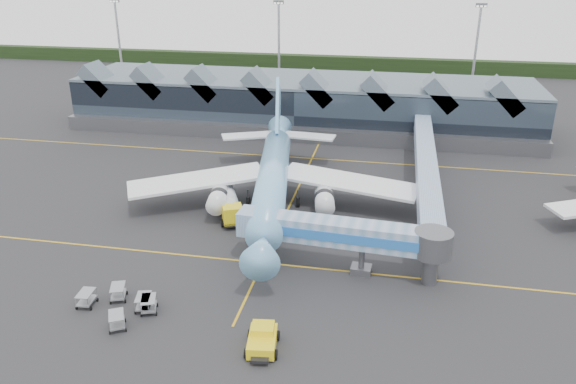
% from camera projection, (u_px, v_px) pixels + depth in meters
% --- Properties ---
extents(ground, '(260.00, 260.00, 0.00)m').
position_uv_depth(ground, '(278.00, 231.00, 70.30)').
color(ground, '#242426').
rests_on(ground, ground).
extents(taxi_stripes, '(120.00, 60.00, 0.01)m').
position_uv_depth(taxi_stripes, '(292.00, 200.00, 79.34)').
color(taxi_stripes, gold).
rests_on(taxi_stripes, ground).
extents(tree_line_far, '(260.00, 4.00, 4.00)m').
position_uv_depth(tree_line_far, '(354.00, 63.00, 168.99)').
color(tree_line_far, black).
rests_on(tree_line_far, ground).
extents(terminal, '(90.00, 22.25, 12.52)m').
position_uv_depth(terminal, '(302.00, 102.00, 112.12)').
color(terminal, black).
rests_on(terminal, ground).
extents(light_masts, '(132.40, 42.56, 22.45)m').
position_uv_depth(light_masts, '(436.00, 55.00, 118.51)').
color(light_masts, '#9A9DA3').
rests_on(light_masts, ground).
extents(main_airliner, '(39.61, 46.05, 14.82)m').
position_uv_depth(main_airliner, '(273.00, 176.00, 75.99)').
color(main_airliner, '#76B7EF').
rests_on(main_airliner, ground).
extents(jet_bridge, '(23.02, 4.94, 6.06)m').
position_uv_depth(jet_bridge, '(355.00, 236.00, 59.59)').
color(jet_bridge, '#6C94B4').
rests_on(jet_bridge, ground).
extents(fuel_truck, '(5.92, 9.56, 3.29)m').
position_uv_depth(fuel_truck, '(229.00, 202.00, 74.02)').
color(fuel_truck, black).
rests_on(fuel_truck, ground).
extents(pushback_tug, '(3.27, 4.69, 1.96)m').
position_uv_depth(pushback_tug, '(262.00, 340.00, 49.05)').
color(pushback_tug, yellow).
rests_on(pushback_tug, ground).
extents(baggage_carts, '(8.22, 6.90, 1.48)m').
position_uv_depth(baggage_carts, '(123.00, 303.00, 54.32)').
color(baggage_carts, '#92969A').
rests_on(baggage_carts, ground).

